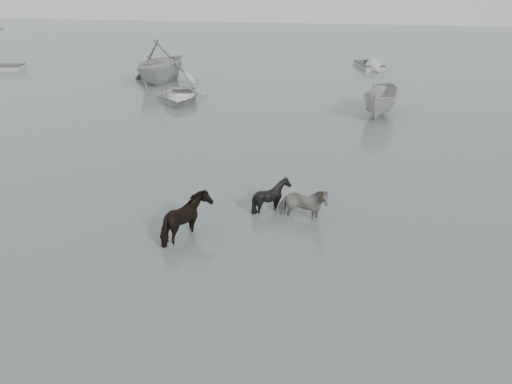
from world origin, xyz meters
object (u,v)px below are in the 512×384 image
pony_dark (187,214)px  rowboat_lead (180,94)px  pony_black (272,191)px  pony_pinto (303,199)px

pony_dark → rowboat_lead: pony_dark is taller
pony_dark → pony_black: pony_dark is taller
pony_black → rowboat_lead: bearing=30.2°
pony_dark → rowboat_lead: (-5.74, 16.45, -0.29)m
pony_pinto → pony_dark: bearing=123.6°
rowboat_lead → pony_dark: bearing=-84.9°
pony_black → rowboat_lead: size_ratio=0.29×
pony_pinto → pony_black: 1.19m
pony_pinto → rowboat_lead: pony_pinto is taller
pony_pinto → pony_black: (-1.08, 0.48, -0.03)m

